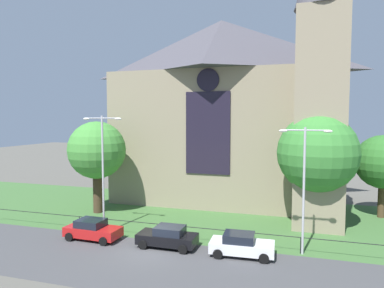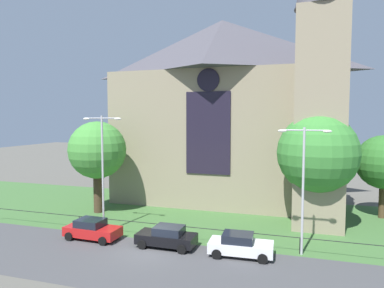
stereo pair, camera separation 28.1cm
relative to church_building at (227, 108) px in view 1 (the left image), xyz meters
name	(u,v)px [view 1 (the left image)]	position (x,y,z in m)	size (l,w,h in m)	color
ground	(194,213)	(-1.89, -6.52, -10.27)	(160.00, 160.00, 0.00)	#56544C
road_asphalt	(140,262)	(-1.89, -18.52, -10.27)	(120.00, 8.00, 0.01)	#424244
grass_verge	(187,219)	(-1.89, -8.52, -10.27)	(120.00, 20.00, 0.01)	#3D6633
church_building	(227,108)	(0.00, 0.00, 0.00)	(23.20, 16.20, 26.00)	gray
iron_railing	(179,228)	(-0.77, -14.02, -9.29)	(34.70, 0.07, 1.13)	black
tree_right_far	(383,162)	(15.09, -2.84, -5.15)	(4.91, 4.91, 7.62)	#4C3823
tree_left_near	(97,151)	(-10.88, -8.90, -4.25)	(5.52, 5.52, 8.85)	#423021
tree_right_near	(318,153)	(9.14, -8.18, -4.00)	(6.49, 6.49, 9.54)	#4C3823
streetlamp_near	(103,160)	(-7.09, -14.12, -4.43)	(3.37, 0.26, 9.34)	#B2B2B7
streetlamp_far	(304,175)	(8.00, -14.12, -4.86)	(3.37, 0.26, 8.54)	#B2B2B7
parked_car_red	(93,230)	(-7.14, -15.65, -9.53)	(4.26, 2.14, 1.51)	#B21919
parked_car_black	(168,237)	(-1.13, -15.51, -9.53)	(4.21, 2.03, 1.51)	black
parked_car_white	(241,245)	(4.10, -15.57, -9.53)	(4.28, 2.18, 1.51)	silver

